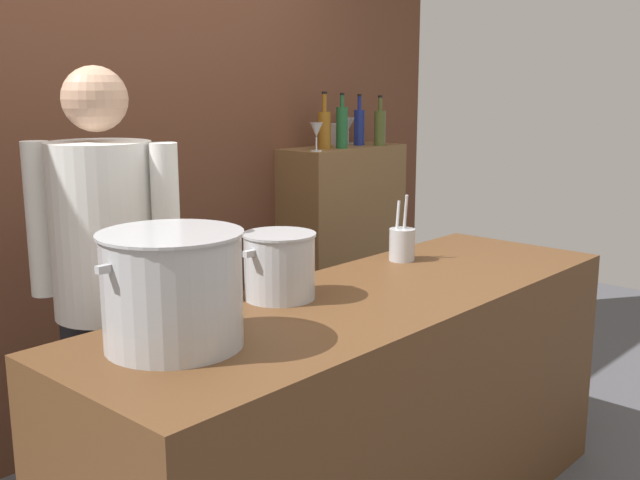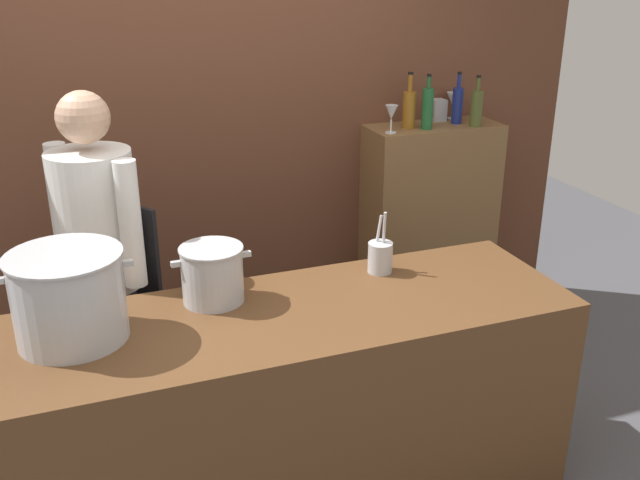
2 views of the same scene
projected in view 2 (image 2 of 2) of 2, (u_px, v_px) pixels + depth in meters
name	position (u px, v px, depth m)	size (l,w,h in m)	color
brick_back_panel	(201.00, 89.00, 3.66)	(4.40, 0.10, 3.00)	brown
prep_counter	(290.00, 412.00, 2.84)	(2.21, 0.70, 0.90)	brown
bar_cabinet	(428.00, 230.00, 4.21)	(0.76, 0.32, 1.26)	brown
chef	(101.00, 256.00, 2.99)	(0.41, 0.46, 1.66)	black
stockpot_large	(69.00, 297.00, 2.43)	(0.45, 0.39, 0.32)	#B7BABF
stockpot_small	(212.00, 274.00, 2.72)	(0.31, 0.24, 0.22)	#B7BABF
utensil_crock	(380.00, 257.00, 2.98)	(0.10, 0.10, 0.27)	#B7BABF
wine_bottle_cobalt	(457.00, 104.00, 3.98)	(0.06, 0.06, 0.29)	navy
wine_bottle_olive	(476.00, 107.00, 3.91)	(0.06, 0.06, 0.28)	#475123
wine_bottle_green	(427.00, 108.00, 3.85)	(0.06, 0.06, 0.30)	#1E592D
wine_bottle_amber	(409.00, 108.00, 3.87)	(0.07, 0.07, 0.30)	#8C5919
wine_glass_tall	(453.00, 100.00, 4.09)	(0.08, 0.08, 0.15)	silver
wine_glass_short	(391.00, 114.00, 3.77)	(0.07, 0.07, 0.15)	silver
spice_tin_silver	(438.00, 110.00, 4.06)	(0.08, 0.08, 0.12)	#B2B2B7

